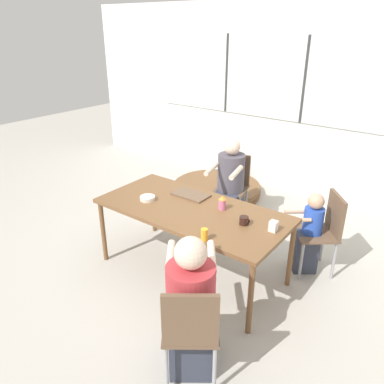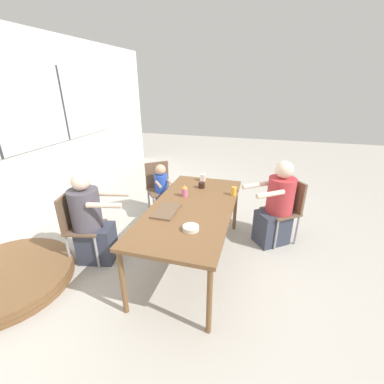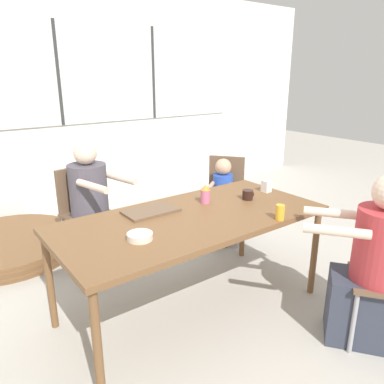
# 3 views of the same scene
# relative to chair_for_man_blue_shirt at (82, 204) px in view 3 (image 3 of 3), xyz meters

# --- Properties ---
(ground_plane) EXTENTS (16.00, 16.00, 0.00)m
(ground_plane) POSITION_rel_chair_for_man_blue_shirt_xyz_m (0.32, -1.34, -0.53)
(ground_plane) COLOR #B2ADA3
(wall_back_with_windows) EXTENTS (8.40, 0.08, 2.80)m
(wall_back_with_windows) POSITION_rel_chair_for_man_blue_shirt_xyz_m (0.32, 1.34, 0.89)
(wall_back_with_windows) COLOR silver
(wall_back_with_windows) RESTS_ON ground_plane
(dining_table) EXTENTS (1.94, 0.92, 0.76)m
(dining_table) POSITION_rel_chair_for_man_blue_shirt_xyz_m (0.32, -1.34, 0.17)
(dining_table) COLOR brown
(dining_table) RESTS_ON ground_plane
(chair_for_man_blue_shirt) EXTENTS (0.48, 0.48, 0.89)m
(chair_for_man_blue_shirt) POSITION_rel_chair_for_man_blue_shirt_xyz_m (0.00, 0.00, 0.00)
(chair_for_man_blue_shirt) COLOR brown
(chair_for_man_blue_shirt) RESTS_ON ground_plane
(chair_for_toddler) EXTENTS (0.56, 0.56, 0.89)m
(chair_for_toddler) POSITION_rel_chair_for_man_blue_shirt_xyz_m (1.40, -0.48, 0.00)
(chair_for_toddler) COLOR brown
(chair_for_toddler) RESTS_ON ground_plane
(person_woman_green_shirt) EXTENTS (0.65, 0.71, 1.17)m
(person_woman_green_shirt) POSITION_rel_chair_for_man_blue_shirt_xyz_m (1.04, -2.32, -0.01)
(person_woman_green_shirt) COLOR #333847
(person_woman_green_shirt) RESTS_ON ground_plane
(person_man_blue_shirt) EXTENTS (0.48, 0.69, 1.15)m
(person_man_blue_shirt) POSITION_rel_chair_for_man_blue_shirt_xyz_m (0.04, -0.17, -0.02)
(person_man_blue_shirt) COLOR #333847
(person_man_blue_shirt) RESTS_ON ground_plane
(person_toddler) EXTENTS (0.41, 0.39, 0.91)m
(person_toddler) POSITION_rel_chair_for_man_blue_shirt_xyz_m (1.28, -0.58, -0.11)
(person_toddler) COLOR #333847
(person_toddler) RESTS_ON ground_plane
(food_tray_dark) EXTENTS (0.39, 0.23, 0.02)m
(food_tray_dark) POSITION_rel_chair_for_man_blue_shirt_xyz_m (0.12, -1.11, 0.24)
(food_tray_dark) COLOR brown
(food_tray_dark) RESTS_ON dining_table
(coffee_mug) EXTENTS (0.09, 0.09, 0.08)m
(coffee_mug) POSITION_rel_chair_for_man_blue_shirt_xyz_m (0.90, -1.32, 0.27)
(coffee_mug) COLOR black
(coffee_mug) RESTS_ON dining_table
(sippy_cup) EXTENTS (0.08, 0.08, 0.15)m
(sippy_cup) POSITION_rel_chair_for_man_blue_shirt_xyz_m (0.57, -1.18, 0.30)
(sippy_cup) COLOR #CC668C
(sippy_cup) RESTS_ON dining_table
(juice_glass) EXTENTS (0.06, 0.06, 0.11)m
(juice_glass) POSITION_rel_chair_for_man_blue_shirt_xyz_m (0.77, -1.76, 0.28)
(juice_glass) COLOR gold
(juice_glass) RESTS_ON dining_table
(milk_carton_small) EXTENTS (0.07, 0.07, 0.10)m
(milk_carton_small) POSITION_rel_chair_for_man_blue_shirt_xyz_m (1.17, -1.27, 0.28)
(milk_carton_small) COLOR silver
(milk_carton_small) RESTS_ON dining_table
(bowl_white_shallow) EXTENTS (0.16, 0.16, 0.04)m
(bowl_white_shallow) POSITION_rel_chair_for_man_blue_shirt_xyz_m (-0.17, -1.47, 0.25)
(bowl_white_shallow) COLOR silver
(bowl_white_shallow) RESTS_ON dining_table
(folded_table_stack) EXTENTS (1.38, 1.38, 0.15)m
(folded_table_stack) POSITION_rel_chair_for_man_blue_shirt_xyz_m (-0.61, 0.53, -0.46)
(folded_table_stack) COLOR brown
(folded_table_stack) RESTS_ON ground_plane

